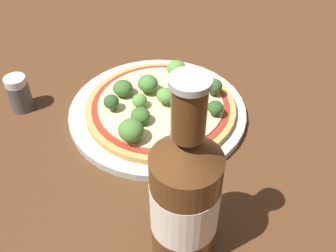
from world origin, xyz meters
TOP-DOWN VIEW (x-y plane):
  - ground_plane at (0.00, 0.00)m, footprint 3.00×3.00m
  - plate at (0.02, -0.03)m, footprint 0.28×0.28m
  - pizza at (0.02, -0.03)m, footprint 0.23×0.23m
  - broccoli_floret_0 at (0.01, -0.06)m, footprint 0.02×0.02m
  - broccoli_floret_1 at (0.10, 0.01)m, footprint 0.02×0.02m
  - broccoli_floret_2 at (-0.02, -0.09)m, footprint 0.02×0.02m
  - broccoli_floret_3 at (0.05, 0.01)m, footprint 0.04×0.04m
  - broccoli_floret_4 at (0.03, -0.08)m, footprint 0.03×0.03m
  - broccoli_floret_5 at (0.03, -0.02)m, footprint 0.03×0.03m
  - broccoli_floret_6 at (0.05, -0.11)m, footprint 0.04×0.04m
  - broccoli_floret_7 at (-0.01, -0.02)m, footprint 0.03×0.03m
  - broccoli_floret_8 at (-0.03, -0.05)m, footprint 0.03×0.03m
  - broccoli_floret_9 at (-0.01, 0.04)m, footprint 0.03×0.03m
  - broccoli_floret_10 at (0.07, 0.05)m, footprint 0.03×0.03m
  - beer_bottle at (0.20, -0.17)m, footprint 0.07×0.07m
  - pepper_shaker at (-0.15, -0.17)m, footprint 0.03×0.03m

SIDE VIEW (x-z plane):
  - ground_plane at x=0.00m, z-range 0.00..0.00m
  - plate at x=0.02m, z-range 0.00..0.01m
  - pizza at x=0.02m, z-range 0.01..0.03m
  - pepper_shaker at x=-0.15m, z-range 0.00..0.06m
  - broccoli_floret_0 at x=0.01m, z-range 0.03..0.05m
  - broccoli_floret_4 at x=0.03m, z-range 0.03..0.05m
  - broccoli_floret_8 at x=-0.03m, z-range 0.03..0.05m
  - broccoli_floret_9 at x=-0.01m, z-range 0.03..0.05m
  - broccoli_floret_1 at x=0.10m, z-range 0.03..0.05m
  - broccoli_floret_3 at x=0.05m, z-range 0.03..0.06m
  - broccoli_floret_2 at x=-0.02m, z-range 0.03..0.05m
  - broccoli_floret_5 at x=0.03m, z-range 0.03..0.06m
  - broccoli_floret_10 at x=0.07m, z-range 0.03..0.06m
  - broccoli_floret_7 at x=-0.01m, z-range 0.03..0.06m
  - broccoli_floret_6 at x=0.05m, z-range 0.03..0.06m
  - beer_bottle at x=0.20m, z-range -0.03..0.21m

